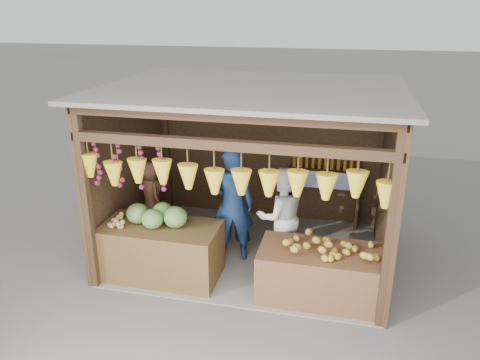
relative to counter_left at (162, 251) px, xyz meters
name	(u,v)px	position (x,y,z in m)	size (l,w,h in m)	color
ground	(251,252)	(1.11, 0.98, -0.41)	(80.00, 80.00, 0.00)	#514F49
stall_structure	(249,154)	(1.08, 0.94, 1.26)	(4.30, 3.30, 2.66)	slate
back_shelf	(325,180)	(2.16, 2.26, 0.47)	(1.25, 0.32, 1.32)	#382314
counter_left	(162,251)	(0.00, 0.00, 0.00)	(1.67, 0.85, 0.81)	#4E371A
counter_right	(323,274)	(2.31, -0.02, -0.05)	(1.70, 0.85, 0.71)	#51321B
stool	(154,231)	(-0.58, 1.04, -0.25)	(0.33, 0.33, 0.31)	black
man_standing	(232,205)	(0.87, 0.73, 0.50)	(0.66, 0.43, 1.81)	#132548
woman_standing	(281,217)	(1.61, 0.78, 0.37)	(0.75, 0.59, 1.55)	silver
vendor_seated	(151,193)	(-0.58, 1.04, 0.44)	(0.53, 0.34, 1.08)	brown
melon_pile	(155,214)	(-0.08, 0.05, 0.57)	(1.00, 0.50, 0.32)	#195015
tanfruit_pile	(119,220)	(-0.58, -0.09, 0.47)	(0.34, 0.40, 0.13)	tan
mango_pile	(332,245)	(2.40, -0.03, 0.42)	(1.40, 0.64, 0.22)	#C7691A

